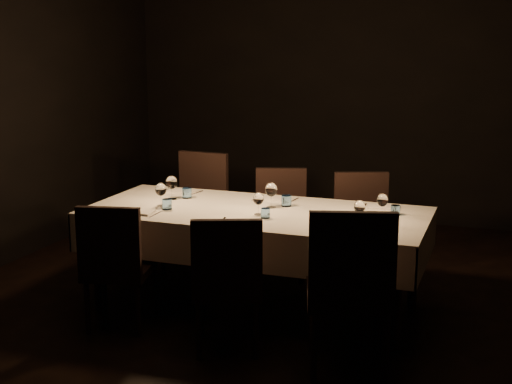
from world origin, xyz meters
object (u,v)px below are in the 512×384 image
(dining_table, at_px, (256,220))
(chair_far_right, at_px, (363,224))
(chair_far_left, at_px, (197,204))
(chair_near_center, at_px, (227,278))
(chair_far_center, at_px, (281,217))
(chair_near_left, at_px, (115,261))
(chair_near_right, at_px, (350,285))

(dining_table, xyz_separation_m, chair_far_right, (0.65, 0.79, -0.17))
(chair_far_left, bearing_deg, chair_near_center, -56.18)
(chair_far_center, bearing_deg, chair_near_center, -101.53)
(dining_table, bearing_deg, chair_near_center, -83.06)
(chair_far_center, height_order, chair_far_right, chair_far_right)
(chair_far_left, xyz_separation_m, chair_far_center, (0.80, -0.03, -0.04))
(chair_near_left, distance_m, chair_far_center, 1.73)
(chair_far_left, relative_size, chair_far_center, 1.10)
(chair_near_center, bearing_deg, chair_near_left, -27.25)
(chair_near_center, relative_size, chair_near_right, 0.88)
(chair_near_right, xyz_separation_m, chair_far_center, (-0.97, 1.69, -0.06))
(chair_near_left, distance_m, chair_near_right, 1.68)
(dining_table, height_order, chair_far_left, chair_far_left)
(chair_near_center, xyz_separation_m, chair_far_right, (0.55, 1.62, 0.00))
(dining_table, distance_m, chair_far_left, 1.24)
(chair_near_right, bearing_deg, chair_near_center, -18.43)
(chair_far_left, distance_m, chair_far_center, 0.80)
(dining_table, relative_size, chair_near_left, 2.76)
(chair_far_left, distance_m, chair_far_right, 1.52)
(chair_near_left, height_order, chair_far_center, same)
(chair_near_center, distance_m, chair_far_center, 1.67)
(chair_near_left, bearing_deg, chair_near_right, 163.50)
(chair_near_right, bearing_deg, chair_near_left, -20.38)
(dining_table, height_order, chair_far_center, chair_far_center)
(chair_far_center, bearing_deg, chair_near_right, -77.47)
(chair_near_left, xyz_separation_m, chair_far_center, (0.70, 1.58, 0.00))
(chair_near_right, distance_m, chair_far_left, 2.47)
(chair_near_left, xyz_separation_m, chair_near_right, (1.67, -0.11, 0.06))
(chair_near_left, relative_size, chair_far_right, 0.98)
(chair_far_center, bearing_deg, chair_far_left, 160.33)
(chair_far_center, bearing_deg, dining_table, -102.51)
(chair_near_center, bearing_deg, chair_far_right, -130.49)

